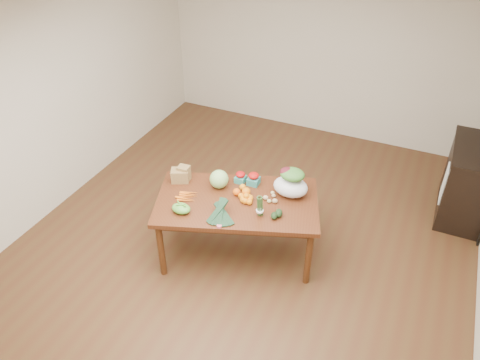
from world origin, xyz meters
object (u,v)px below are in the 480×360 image
at_px(dining_table, 237,227).
at_px(kale_bunch, 220,214).
at_px(cabinet, 467,182).
at_px(paper_bag, 180,174).
at_px(salad_bag, 291,184).
at_px(mandarin_cluster, 246,197).
at_px(asparagus_bundle, 260,206).
at_px(cabbage, 219,179).

bearing_deg(dining_table, kale_bunch, -112.05).
xyz_separation_m(cabinet, paper_bag, (-2.97, -1.75, 0.37)).
relative_size(kale_bunch, salad_bag, 1.07).
xyz_separation_m(mandarin_cluster, salad_bag, (0.38, 0.29, 0.09)).
distance_m(mandarin_cluster, asparagus_bundle, 0.29).
height_order(dining_table, kale_bunch, kale_bunch).
bearing_deg(cabbage, cabinet, 33.43).
relative_size(mandarin_cluster, asparagus_bundle, 0.72).
bearing_deg(cabbage, asparagus_bundle, -24.83).
xyz_separation_m(cabinet, mandarin_cluster, (-2.16, -1.78, 0.33)).
xyz_separation_m(dining_table, cabinet, (2.25, 1.80, 0.10)).
height_order(paper_bag, salad_bag, salad_bag).
height_order(cabbage, salad_bag, salad_bag).
bearing_deg(dining_table, cabinet, 19.13).
height_order(cabinet, salad_bag, salad_bag).
bearing_deg(paper_bag, kale_bunch, -31.03).
height_order(cabinet, asparagus_bundle, asparagus_bundle).
distance_m(dining_table, mandarin_cluster, 0.44).
bearing_deg(salad_bag, mandarin_cluster, -142.51).
relative_size(cabinet, salad_bag, 2.73).
xyz_separation_m(paper_bag, salad_bag, (1.20, 0.26, 0.06)).
height_order(cabbage, mandarin_cluster, cabbage).
distance_m(mandarin_cluster, salad_bag, 0.49).
relative_size(dining_table, cabinet, 1.66).
distance_m(cabinet, salad_bag, 2.35).
xyz_separation_m(paper_bag, mandarin_cluster, (0.82, -0.03, -0.04)).
bearing_deg(cabbage, paper_bag, -170.26).
height_order(mandarin_cluster, kale_bunch, kale_bunch).
bearing_deg(cabinet, dining_table, -141.30).
bearing_deg(dining_table, asparagus_bundle, -43.26).
xyz_separation_m(mandarin_cluster, kale_bunch, (-0.11, -0.39, 0.03)).
xyz_separation_m(cabbage, salad_bag, (0.75, 0.19, 0.04)).
bearing_deg(kale_bunch, cabbage, 97.88).
xyz_separation_m(cabinet, cabbage, (-2.53, -1.67, 0.38)).
bearing_deg(salad_bag, dining_table, -146.10).
height_order(paper_bag, mandarin_cluster, paper_bag).
bearing_deg(mandarin_cluster, asparagus_bundle, -36.64).
distance_m(dining_table, paper_bag, 0.86).
xyz_separation_m(dining_table, paper_bag, (-0.72, 0.06, 0.46)).
distance_m(cabinet, kale_bunch, 3.16).
height_order(dining_table, paper_bag, paper_bag).
distance_m(dining_table, cabbage, 0.57).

